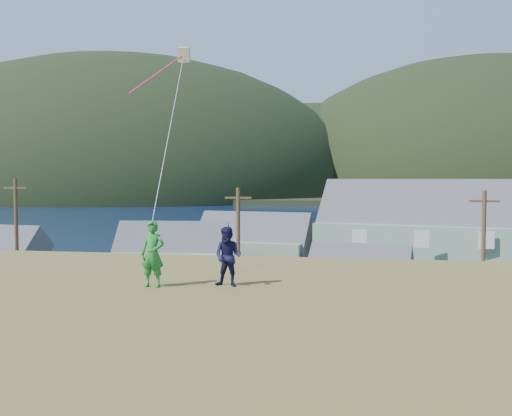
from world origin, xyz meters
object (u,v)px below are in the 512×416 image
Objects in this scene: shed_palegreen_near at (172,259)px; shed_palegreen_far at (254,246)px; lodge at (510,239)px; shed_white at (358,280)px; kite_flyer_green at (153,254)px; kite_flyer_navy at (228,257)px; wharf at (274,252)px.

shed_palegreen_far is at bearing 49.96° from shed_palegreen_near.
shed_white is (-13.11, -10.10, -2.22)m from lodge.
lodge is 43.52m from kite_flyer_green.
lodge is 3.33× the size of shed_palegreen_near.
lodge reaches higher than kite_flyer_navy.
shed_white is 5.15× the size of kite_flyer_green.
shed_white is (16.24, -5.80, -0.40)m from shed_palegreen_near.
shed_palegreen_far is 43.99m from kite_flyer_green.
kite_flyer_green reaches higher than kite_flyer_navy.
shed_palegreen_near is 0.84× the size of shed_palegreen_far.
kite_flyer_green is at bearing -77.67° from shed_palegreen_near.
kite_flyer_green is (4.99, -58.41, 7.57)m from wharf.
shed_white is (10.30, -29.24, 1.86)m from wharf.
shed_palegreen_far is 8.40× the size of kite_flyer_navy.
shed_palegreen_near is 7.08× the size of kite_flyer_navy.
kite_flyer_green is (-18.41, -39.28, 3.48)m from lodge.
kite_flyer_green reaches higher than wharf.
kite_flyer_green is at bearing -87.98° from shed_white.
kite_flyer_green is at bearing -101.97° from lodge.
shed_palegreen_near is at bearing -104.24° from wharf.
shed_white is at bearing 92.75° from kite_flyer_navy.
wharf is 15.22m from shed_palegreen_far.
lodge reaches higher than shed_palegreen_far.
shed_palegreen_near is 37.21m from kite_flyer_navy.
kite_flyer_green is (-5.30, -29.17, 5.70)m from shed_white.
lodge is 16.70m from shed_white.
shed_white is at bearing -45.42° from shed_palegreen_far.
lodge is at bearing 68.91° from kite_flyer_green.
shed_palegreen_far is at bearing 138.31° from shed_white.
shed_white is 0.68× the size of shed_palegreen_far.
kite_flyer_green is 1.11× the size of kite_flyer_navy.
kite_flyer_green reaches higher than shed_palegreen_far.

